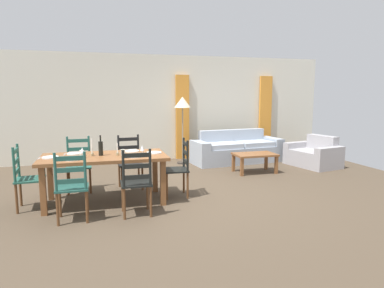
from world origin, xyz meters
TOP-DOWN VIEW (x-y plane):
  - ground_plane at (0.00, 0.00)m, footprint 9.60×9.60m
  - wall_far at (0.00, 3.30)m, footprint 9.60×0.16m
  - curtain_panel_left at (0.81, 3.16)m, footprint 0.35×0.08m
  - curtain_panel_right at (3.21, 3.16)m, footprint 0.35×0.08m
  - dining_table at (-1.26, -0.13)m, footprint 1.90×0.96m
  - dining_chair_near_left at (-1.70, -0.86)m, footprint 0.43×0.41m
  - dining_chair_near_right at (-0.85, -0.86)m, footprint 0.42×0.40m
  - dining_chair_far_left at (-1.68, 0.65)m, footprint 0.43×0.41m
  - dining_chair_far_right at (-0.80, 0.62)m, footprint 0.45×0.43m
  - dining_chair_head_west at (-2.38, -0.16)m, footprint 0.42×0.44m
  - dining_chair_head_east at (-0.07, -0.11)m, footprint 0.43×0.45m
  - dinner_plate_near_left at (-1.71, -0.38)m, footprint 0.24×0.24m
  - fork_near_left at (-1.86, -0.38)m, footprint 0.03×0.17m
  - dinner_plate_near_right at (-0.81, -0.38)m, footprint 0.24×0.24m
  - fork_near_right at (-0.96, -0.38)m, footprint 0.02×0.17m
  - dinner_plate_far_left at (-1.71, 0.12)m, footprint 0.24×0.24m
  - fork_far_left at (-1.86, 0.12)m, footprint 0.03×0.17m
  - dinner_plate_far_right at (-0.81, 0.12)m, footprint 0.24×0.24m
  - fork_far_right at (-0.96, 0.12)m, footprint 0.02×0.17m
  - dinner_plate_head_west at (-2.04, -0.13)m, footprint 0.24×0.24m
  - fork_head_west at (-2.19, -0.13)m, footprint 0.03×0.17m
  - dinner_plate_head_east at (-0.48, -0.13)m, footprint 0.24×0.24m
  - fork_head_east at (-0.63, -0.13)m, footprint 0.03×0.17m
  - wine_bottle at (-1.31, -0.12)m, footprint 0.07×0.07m
  - wine_glass_near_left at (-1.57, -0.27)m, footprint 0.06×0.06m
  - wine_glass_near_right at (-0.69, -0.29)m, footprint 0.06×0.06m
  - coffee_cup_primary at (-0.97, -0.19)m, footprint 0.07×0.07m
  - coffee_cup_secondary at (-1.59, -0.09)m, footprint 0.07×0.07m
  - candle_tall at (-1.44, -0.11)m, footprint 0.05×0.05m
  - candle_short at (-1.06, -0.17)m, footprint 0.05×0.05m
  - couch at (2.00, 2.35)m, footprint 2.35×1.04m
  - coffee_table at (1.93, 1.14)m, footprint 0.90×0.56m
  - armchair_upholstered at (3.62, 1.40)m, footprint 1.02×1.30m
  - standing_lamp at (0.66, 2.54)m, footprint 0.40×0.40m

SIDE VIEW (x-z plane):
  - ground_plane at x=0.00m, z-range -0.02..0.00m
  - armchair_upholstered at x=3.62m, z-range -0.11..0.61m
  - couch at x=2.00m, z-range -0.11..0.69m
  - coffee_table at x=1.93m, z-range 0.15..0.57m
  - dining_chair_near_left at x=-1.70m, z-range 0.00..0.96m
  - dining_chair_near_right at x=-0.85m, z-range 0.00..0.96m
  - dining_chair_far_left at x=-1.68m, z-range 0.00..0.96m
  - dining_chair_far_right at x=-0.80m, z-range 0.00..0.96m
  - dining_chair_head_west at x=-2.38m, z-range 0.00..0.96m
  - dining_chair_head_east at x=-0.07m, z-range 0.00..0.96m
  - dining_table at x=-1.26m, z-range 0.29..1.04m
  - fork_near_left at x=-1.86m, z-range 0.75..0.76m
  - fork_near_right at x=-0.96m, z-range 0.75..0.76m
  - fork_far_left at x=-1.86m, z-range 0.75..0.76m
  - fork_far_right at x=-0.96m, z-range 0.75..0.76m
  - fork_head_west at x=-2.19m, z-range 0.75..0.76m
  - fork_head_east at x=-0.63m, z-range 0.75..0.76m
  - dinner_plate_near_left at x=-1.71m, z-range 0.75..0.77m
  - dinner_plate_near_right at x=-0.81m, z-range 0.75..0.77m
  - dinner_plate_far_left at x=-1.71m, z-range 0.75..0.77m
  - dinner_plate_far_right at x=-0.81m, z-range 0.75..0.77m
  - dinner_plate_head_west at x=-2.04m, z-range 0.75..0.77m
  - dinner_plate_head_east at x=-0.48m, z-range 0.75..0.77m
  - coffee_cup_primary at x=-0.97m, z-range 0.75..0.84m
  - coffee_cup_secondary at x=-1.59m, z-range 0.75..0.84m
  - candle_short at x=-1.06m, z-range 0.71..0.90m
  - candle_tall at x=-1.44m, z-range 0.69..0.96m
  - wine_glass_near_left at x=-1.57m, z-range 0.78..0.94m
  - wine_glass_near_right at x=-0.69m, z-range 0.78..0.94m
  - wine_bottle at x=-1.31m, z-range 0.71..1.03m
  - curtain_panel_left at x=0.81m, z-range 0.00..2.20m
  - curtain_panel_right at x=3.21m, z-range 0.00..2.20m
  - wall_far at x=0.00m, z-range 0.00..2.70m
  - standing_lamp at x=0.66m, z-range 0.59..2.23m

